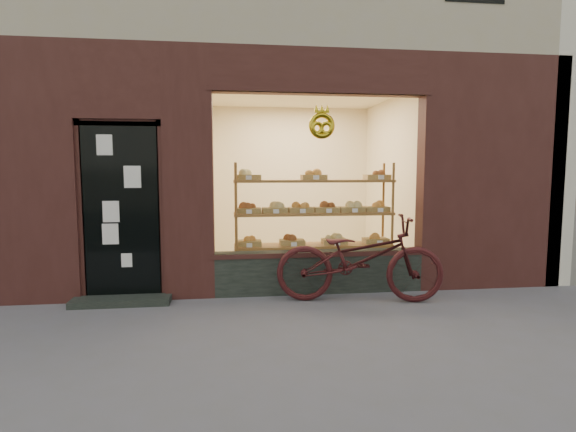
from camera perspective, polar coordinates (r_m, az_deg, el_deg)
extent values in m
plane|color=#595864|center=(3.95, 3.53, -17.97)|extent=(90.00, 90.00, 0.00)
cube|color=#2F3631|center=(5.94, 3.97, -7.05)|extent=(2.70, 0.25, 0.55)
cube|color=black|center=(5.79, -20.37, 0.54)|extent=(0.90, 0.04, 2.15)
cube|color=#2F3631|center=(5.82, -20.36, -10.05)|extent=(1.15, 0.35, 0.08)
torus|color=gold|center=(5.72, 4.31, 11.37)|extent=(0.33, 0.07, 0.33)
cube|color=brown|center=(6.40, 3.21, -8.18)|extent=(2.20, 0.45, 0.04)
cube|color=brown|center=(6.29, 3.23, -3.76)|extent=(2.20, 0.45, 0.03)
cube|color=brown|center=(6.24, 3.26, 0.32)|extent=(2.20, 0.45, 0.04)
cube|color=brown|center=(6.21, 3.28, 4.46)|extent=(2.20, 0.45, 0.04)
cylinder|color=brown|center=(5.95, -6.58, -1.41)|extent=(0.04, 0.04, 1.70)
cylinder|color=brown|center=(6.35, 13.11, -1.08)|extent=(0.04, 0.04, 1.70)
cylinder|color=brown|center=(6.34, -6.63, -0.98)|extent=(0.04, 0.04, 1.70)
cylinder|color=brown|center=(6.71, 11.95, -0.69)|extent=(0.04, 0.04, 1.70)
cube|color=brown|center=(6.19, -5.00, -3.44)|extent=(0.34, 0.24, 0.07)
sphere|color=#B48731|center=(6.17, -5.01, -2.66)|extent=(0.11, 0.11, 0.11)
cube|color=white|center=(6.00, -4.93, -3.72)|extent=(0.07, 0.01, 0.05)
cube|color=brown|center=(6.24, 0.52, -3.34)|extent=(0.34, 0.24, 0.07)
sphere|color=brown|center=(6.23, 0.52, -2.57)|extent=(0.11, 0.11, 0.11)
cube|color=white|center=(6.06, 0.76, -3.62)|extent=(0.08, 0.01, 0.05)
cube|color=brown|center=(6.35, 5.90, -3.22)|extent=(0.34, 0.24, 0.07)
sphere|color=tan|center=(6.33, 5.91, -2.46)|extent=(0.11, 0.11, 0.11)
cube|color=white|center=(6.17, 6.29, -3.48)|extent=(0.07, 0.01, 0.05)
cube|color=brown|center=(6.51, 11.06, -3.07)|extent=(0.34, 0.24, 0.07)
sphere|color=#B48731|center=(6.50, 11.07, -2.33)|extent=(0.11, 0.11, 0.11)
cube|color=white|center=(6.34, 11.58, -3.32)|extent=(0.08, 0.01, 0.05)
cube|color=brown|center=(6.13, -5.04, 0.71)|extent=(0.34, 0.24, 0.07)
sphere|color=brown|center=(6.12, -5.05, 1.50)|extent=(0.11, 0.11, 0.11)
cube|color=white|center=(5.95, -4.97, 0.56)|extent=(0.07, 0.01, 0.06)
cube|color=brown|center=(6.16, -1.69, 0.75)|extent=(0.34, 0.24, 0.07)
sphere|color=tan|center=(6.15, -1.69, 1.54)|extent=(0.11, 0.11, 0.11)
cube|color=white|center=(5.97, -1.52, 0.60)|extent=(0.08, 0.01, 0.06)
cube|color=brown|center=(6.20, 1.62, 0.79)|extent=(0.34, 0.24, 0.07)
sphere|color=#B48731|center=(6.19, 1.63, 1.57)|extent=(0.11, 0.11, 0.11)
cube|color=white|center=(6.02, 1.90, 0.64)|extent=(0.07, 0.01, 0.06)
cube|color=brown|center=(6.27, 4.88, 0.82)|extent=(0.34, 0.24, 0.07)
sphere|color=brown|center=(6.26, 4.88, 1.60)|extent=(0.11, 0.11, 0.11)
cube|color=white|center=(6.09, 5.24, 0.67)|extent=(0.07, 0.01, 0.06)
cube|color=brown|center=(6.35, 8.05, 0.85)|extent=(0.34, 0.24, 0.07)
sphere|color=tan|center=(6.35, 8.06, 1.62)|extent=(0.11, 0.11, 0.11)
cube|color=white|center=(6.17, 8.51, 0.71)|extent=(0.08, 0.01, 0.06)
cube|color=brown|center=(6.46, 11.14, 0.88)|extent=(0.34, 0.24, 0.07)
sphere|color=#B48731|center=(6.45, 11.15, 1.63)|extent=(0.11, 0.11, 0.11)
cube|color=white|center=(6.28, 11.67, 0.74)|extent=(0.08, 0.01, 0.06)
cube|color=brown|center=(6.11, -5.08, 4.92)|extent=(0.34, 0.24, 0.07)
sphere|color=tan|center=(6.11, -5.08, 5.72)|extent=(0.11, 0.11, 0.11)
cube|color=white|center=(5.92, -5.01, 4.89)|extent=(0.07, 0.01, 0.06)
cube|color=brown|center=(6.21, 3.28, 4.95)|extent=(0.34, 0.24, 0.07)
sphere|color=#B48731|center=(6.21, 3.29, 5.73)|extent=(0.11, 0.11, 0.11)
cube|color=white|center=(6.03, 3.61, 4.92)|extent=(0.07, 0.01, 0.06)
cube|color=brown|center=(6.43, 11.21, 4.87)|extent=(0.34, 0.24, 0.07)
sphere|color=brown|center=(6.43, 11.23, 5.63)|extent=(0.11, 0.11, 0.11)
cube|color=white|center=(6.26, 11.75, 4.84)|extent=(0.08, 0.01, 0.06)
imported|color=#381213|center=(5.54, 9.06, -5.36)|extent=(2.11, 1.04, 1.06)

